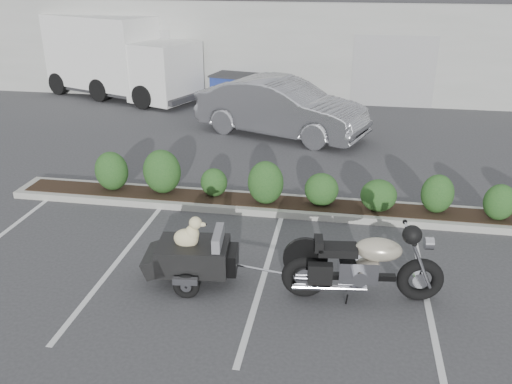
% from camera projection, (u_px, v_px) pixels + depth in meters
% --- Properties ---
extents(ground, '(90.00, 90.00, 0.00)m').
position_uv_depth(ground, '(206.00, 253.00, 10.13)').
color(ground, '#38383A').
rests_on(ground, ground).
extents(planter_kerb, '(12.00, 1.00, 0.15)m').
position_uv_depth(planter_kerb, '(275.00, 205.00, 11.93)').
color(planter_kerb, '#9E9E93').
rests_on(planter_kerb, ground).
extents(building, '(26.00, 10.00, 4.00)m').
position_uv_depth(building, '(299.00, 33.00, 24.75)').
color(building, '#9EA099').
rests_on(building, ground).
extents(motorcycle, '(2.58, 0.95, 1.48)m').
position_uv_depth(motorcycle, '(363.00, 266.00, 8.53)').
color(motorcycle, black).
rests_on(motorcycle, ground).
extents(pet_trailer, '(2.08, 1.17, 1.23)m').
position_uv_depth(pet_trailer, '(192.00, 255.00, 9.02)').
color(pet_trailer, black).
rests_on(pet_trailer, ground).
extents(sedan, '(5.63, 3.57, 1.75)m').
position_uv_depth(sedan, '(281.00, 108.00, 16.68)').
color(sedan, '#9E9EA4').
rests_on(sedan, ground).
extents(dumpster, '(2.06, 1.61, 1.21)m').
position_uv_depth(dumpster, '(238.00, 91.00, 20.06)').
color(dumpster, navy).
rests_on(dumpster, ground).
extents(delivery_truck, '(7.14, 4.52, 3.12)m').
position_uv_depth(delivery_truck, '(120.00, 59.00, 21.30)').
color(delivery_truck, white).
rests_on(delivery_truck, ground).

